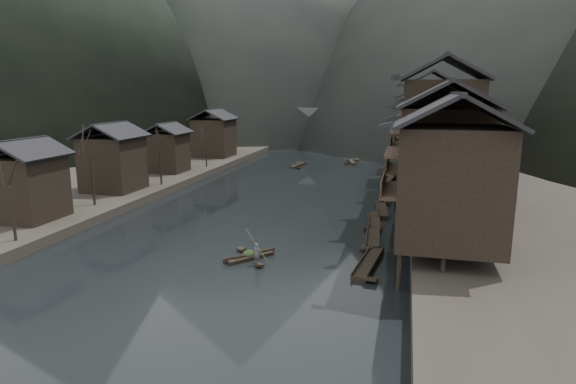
% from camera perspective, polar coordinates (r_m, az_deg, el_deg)
% --- Properties ---
extents(water, '(300.00, 300.00, 0.00)m').
position_cam_1_polar(water, '(45.66, -4.94, -4.66)').
color(water, black).
rests_on(water, ground).
extents(right_bank, '(40.00, 200.00, 1.80)m').
position_cam_1_polar(right_bank, '(84.84, 27.89, 2.36)').
color(right_bank, '#2D2823').
rests_on(right_bank, ground).
extents(left_bank, '(40.00, 200.00, 1.20)m').
position_cam_1_polar(left_bank, '(95.92, -17.20, 4.00)').
color(left_bank, '#2D2823').
rests_on(left_bank, ground).
extents(stilt_houses, '(9.00, 67.60, 16.36)m').
position_cam_1_polar(stilt_houses, '(60.85, 16.86, 7.68)').
color(stilt_houses, black).
rests_on(stilt_houses, ground).
extents(left_houses, '(8.10, 53.20, 8.73)m').
position_cam_1_polar(left_houses, '(71.01, -15.59, 5.58)').
color(left_houses, black).
rests_on(left_houses, left_bank).
extents(bare_trees, '(3.91, 43.14, 7.81)m').
position_cam_1_polar(bare_trees, '(58.34, -18.70, 4.82)').
color(bare_trees, black).
rests_on(bare_trees, left_bank).
extents(moored_sampans, '(2.46, 50.60, 0.47)m').
position_cam_1_polar(moored_sampans, '(57.92, 11.07, -1.04)').
color(moored_sampans, black).
rests_on(moored_sampans, water).
extents(midriver_boats, '(10.76, 29.18, 0.45)m').
position_cam_1_polar(midriver_boats, '(93.13, 5.91, 4.01)').
color(midriver_boats, black).
rests_on(midriver_boats, water).
extents(stone_bridge, '(40.00, 6.00, 9.00)m').
position_cam_1_polar(stone_bridge, '(114.53, 6.76, 7.94)').
color(stone_bridge, '#4C4C4F').
rests_on(stone_bridge, ground).
extents(hero_sampan, '(3.40, 3.99, 0.43)m').
position_cam_1_polar(hero_sampan, '(38.32, -4.56, -7.63)').
color(hero_sampan, black).
rests_on(hero_sampan, water).
extents(cargo_heap, '(0.99, 1.29, 0.59)m').
position_cam_1_polar(cargo_heap, '(38.34, -4.69, -6.80)').
color(cargo_heap, black).
rests_on(cargo_heap, hero_sampan).
extents(boatman, '(0.66, 0.54, 1.56)m').
position_cam_1_polar(boatman, '(36.60, -3.73, -6.91)').
color(boatman, '#525254').
rests_on(boatman, hero_sampan).
extents(bamboo_pole, '(1.32, 2.23, 3.68)m').
position_cam_1_polar(bamboo_pole, '(35.78, -3.48, -2.96)').
color(bamboo_pole, '#8C7A51').
rests_on(bamboo_pole, boatman).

